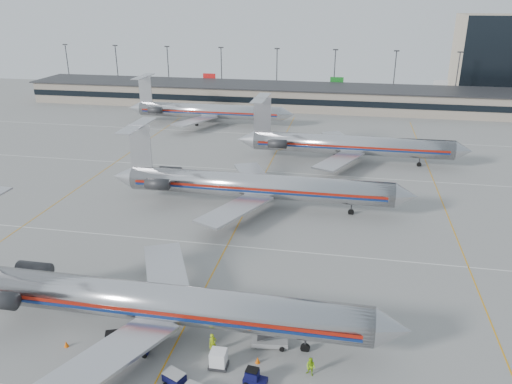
% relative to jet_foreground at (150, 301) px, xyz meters
% --- Properties ---
extents(ground, '(260.00, 260.00, 0.00)m').
position_rel_jet_foreground_xyz_m(ground, '(2.83, 8.90, -3.54)').
color(ground, gray).
rests_on(ground, ground).
extents(apron_markings, '(160.00, 0.15, 0.02)m').
position_rel_jet_foreground_xyz_m(apron_markings, '(2.83, 18.90, -3.53)').
color(apron_markings, silver).
rests_on(apron_markings, ground).
extents(terminal, '(162.00, 17.00, 6.25)m').
position_rel_jet_foreground_xyz_m(terminal, '(2.83, 106.88, -0.38)').
color(terminal, gray).
rests_on(terminal, ground).
extents(light_mast_row, '(163.60, 0.40, 15.28)m').
position_rel_jet_foreground_xyz_m(light_mast_row, '(2.83, 120.90, 5.05)').
color(light_mast_row, '#38383D').
rests_on(light_mast_row, ground).
extents(distant_building, '(30.00, 20.00, 25.00)m').
position_rel_jet_foreground_xyz_m(distant_building, '(64.83, 136.90, 8.96)').
color(distant_building, tan).
rests_on(distant_building, ground).
extents(jet_foreground, '(46.55, 27.41, 12.18)m').
position_rel_jet_foreground_xyz_m(jet_foreground, '(0.00, 0.00, 0.00)').
color(jet_foreground, '#BCBCC1').
rests_on(jet_foreground, ground).
extents(jet_second_row, '(47.17, 27.77, 12.35)m').
position_rel_jet_foreground_xyz_m(jet_second_row, '(3.52, 32.12, 0.05)').
color(jet_second_row, '#BCBCC1').
rests_on(jet_second_row, ground).
extents(jet_third_row, '(44.91, 27.62, 12.28)m').
position_rel_jet_foreground_xyz_m(jet_third_row, '(17.13, 57.39, 0.03)').
color(jet_third_row, '#BCBCC1').
rests_on(jet_third_row, ground).
extents(jet_back_row, '(43.11, 26.52, 11.79)m').
position_rel_jet_foreground_xyz_m(jet_back_row, '(-18.19, 82.11, -0.11)').
color(jet_back_row, '#BCBCC1').
rests_on(jet_back_row, ground).
extents(tug_left, '(2.48, 1.85, 1.81)m').
position_rel_jet_foreground_xyz_m(tug_left, '(-2.44, -3.04, -2.71)').
color(tug_left, '#090A34').
rests_on(tug_left, ground).
extents(tug_center, '(2.01, 1.07, 1.60)m').
position_rel_jet_foreground_xyz_m(tug_center, '(-0.12, -3.25, -2.81)').
color(tug_center, '#090A34').
rests_on(tug_center, ground).
extents(tug_right, '(2.09, 1.23, 1.61)m').
position_rel_jet_foreground_xyz_m(tug_right, '(11.09, -5.10, -2.80)').
color(tug_right, '#090A34').
rests_on(tug_right, ground).
extents(cart_outer, '(2.10, 1.82, 1.00)m').
position_rel_jet_foreground_xyz_m(cart_outer, '(4.43, -6.13, -3.00)').
color(cart_outer, '#090A34').
rests_on(cart_outer, ground).
extents(uld_container, '(1.66, 1.39, 1.74)m').
position_rel_jet_foreground_xyz_m(uld_container, '(7.62, -3.60, -2.66)').
color(uld_container, '#2D2D30').
rests_on(uld_container, ground).
extents(belt_loader, '(4.09, 1.67, 2.11)m').
position_rel_jet_foreground_xyz_m(belt_loader, '(11.67, 0.05, -2.97)').
color(belt_loader, gray).
rests_on(belt_loader, ground).
extents(ramp_worker_near, '(0.84, 0.78, 1.93)m').
position_rel_jet_foreground_xyz_m(ramp_worker_near, '(6.58, -1.72, -2.57)').
color(ramp_worker_near, '#A6C512').
rests_on(ramp_worker_near, ground).
extents(ramp_worker_far, '(1.05, 0.95, 1.76)m').
position_rel_jet_foreground_xyz_m(ramp_worker_far, '(15.66, -3.04, -2.65)').
color(ramp_worker_far, '#8DC812').
rests_on(ramp_worker_far, ground).
extents(cone_right, '(0.49, 0.49, 0.62)m').
position_rel_jet_foreground_xyz_m(cone_right, '(10.90, -2.39, -3.22)').
color(cone_right, '#EB5C07').
rests_on(cone_right, ground).
extents(cone_left, '(0.51, 0.51, 0.61)m').
position_rel_jet_foreground_xyz_m(cone_left, '(-7.07, -3.58, -3.23)').
color(cone_left, '#EB5C07').
rests_on(cone_left, ground).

